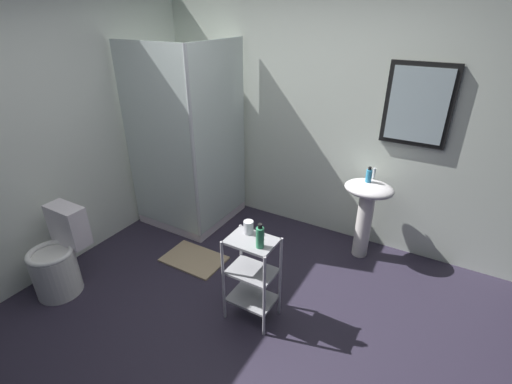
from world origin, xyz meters
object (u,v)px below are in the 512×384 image
object	(u,v)px
storage_cart	(252,273)
shower_stall	(192,185)
pedestal_sink	(367,204)
body_wash_bottle_green	(260,237)
hand_soap_bottle	(369,175)
toilet	(59,259)
bath_mat	(194,259)
rinse_cup	(249,227)

from	to	relation	value
storage_cart	shower_stall	bearing A→B (deg)	144.75
pedestal_sink	shower_stall	bearing A→B (deg)	-170.46
body_wash_bottle_green	hand_soap_bottle	bearing A→B (deg)	72.74
shower_stall	body_wash_bottle_green	distance (m)	1.79
shower_stall	storage_cart	size ratio (longest dim) A/B	2.70
toilet	body_wash_bottle_green	xyz separation A→B (m)	(1.71, 0.51, 0.51)
pedestal_sink	toilet	size ratio (longest dim) A/B	1.07
bath_mat	toilet	bearing A→B (deg)	-129.52
hand_soap_bottle	storage_cart	bearing A→B (deg)	-111.54
toilet	body_wash_bottle_green	world-z (taller)	body_wash_bottle_green
bath_mat	body_wash_bottle_green	bearing A→B (deg)	-21.42
rinse_cup	storage_cart	bearing A→B (deg)	-45.38
rinse_cup	pedestal_sink	bearing A→B (deg)	63.61
pedestal_sink	body_wash_bottle_green	size ratio (longest dim) A/B	4.25
body_wash_bottle_green	rinse_cup	world-z (taller)	body_wash_bottle_green
toilet	bath_mat	bearing A→B (deg)	50.48
pedestal_sink	body_wash_bottle_green	xyz separation A→B (m)	(-0.43, -1.31, 0.24)
shower_stall	storage_cart	world-z (taller)	shower_stall
toilet	hand_soap_bottle	xyz separation A→B (m)	(2.12, 1.83, 0.56)
pedestal_sink	rinse_cup	xyz separation A→B (m)	(-0.60, -1.20, 0.21)
pedestal_sink	storage_cart	bearing A→B (deg)	-112.49
toilet	hand_soap_bottle	world-z (taller)	hand_soap_bottle
storage_cart	hand_soap_bottle	distance (m)	1.44
storage_cart	bath_mat	world-z (taller)	storage_cart
hand_soap_bottle	shower_stall	bearing A→B (deg)	-170.18
shower_stall	rinse_cup	xyz separation A→B (m)	(1.28, -0.88, 0.33)
pedestal_sink	rinse_cup	bearing A→B (deg)	-116.39
shower_stall	pedestal_sink	world-z (taller)	shower_stall
shower_stall	toilet	size ratio (longest dim) A/B	2.63
shower_stall	hand_soap_bottle	size ratio (longest dim) A/B	13.36
storage_cart	bath_mat	xyz separation A→B (m)	(-0.88, 0.34, -0.43)
body_wash_bottle_green	rinse_cup	bearing A→B (deg)	145.17
rinse_cup	bath_mat	distance (m)	1.16
shower_stall	pedestal_sink	size ratio (longest dim) A/B	2.47
pedestal_sink	hand_soap_bottle	world-z (taller)	hand_soap_bottle
hand_soap_bottle	bath_mat	xyz separation A→B (m)	(-1.38, -0.94, -0.87)
toilet	bath_mat	size ratio (longest dim) A/B	1.27
pedestal_sink	rinse_cup	world-z (taller)	rinse_cup
pedestal_sink	bath_mat	world-z (taller)	pedestal_sink
shower_stall	rinse_cup	bearing A→B (deg)	-34.61
body_wash_bottle_green	toilet	bearing A→B (deg)	-163.30
hand_soap_bottle	rinse_cup	world-z (taller)	hand_soap_bottle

